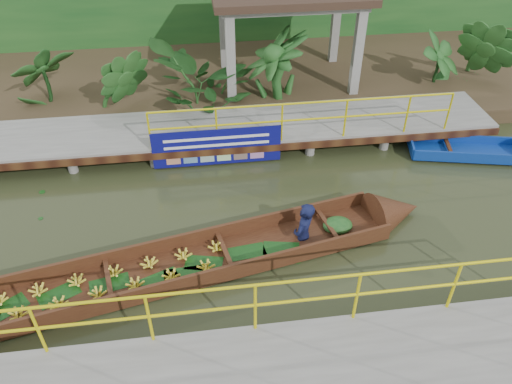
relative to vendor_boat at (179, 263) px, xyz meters
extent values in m
plane|color=#292F17|center=(0.42, 1.04, -0.22)|extent=(80.00, 80.00, 0.00)
cube|color=#372B1B|center=(0.42, 8.54, 0.01)|extent=(30.00, 8.00, 0.45)
cube|color=slate|center=(0.42, 4.54, 0.28)|extent=(16.00, 2.00, 0.15)
cube|color=black|center=(0.42, 3.54, 0.20)|extent=(16.00, 0.12, 0.18)
cylinder|color=yellow|center=(3.17, 3.59, 1.36)|extent=(7.50, 0.05, 0.05)
cylinder|color=yellow|center=(3.17, 3.59, 0.91)|extent=(7.50, 0.05, 0.05)
cylinder|color=yellow|center=(3.17, 3.59, 0.86)|extent=(0.05, 0.05, 1.00)
cylinder|color=slate|center=(-3.58, 3.74, 0.00)|extent=(0.24, 0.24, 0.55)
cylinder|color=slate|center=(-3.58, 5.34, 0.00)|extent=(0.24, 0.24, 0.55)
cylinder|color=slate|center=(-1.58, 3.74, 0.00)|extent=(0.24, 0.24, 0.55)
cylinder|color=slate|center=(-1.58, 5.34, 0.00)|extent=(0.24, 0.24, 0.55)
cylinder|color=slate|center=(0.42, 3.74, 0.00)|extent=(0.24, 0.24, 0.55)
cylinder|color=slate|center=(0.42, 5.34, 0.00)|extent=(0.24, 0.24, 0.55)
cylinder|color=slate|center=(2.42, 3.74, 0.00)|extent=(0.24, 0.24, 0.55)
cylinder|color=slate|center=(2.42, 5.34, 0.00)|extent=(0.24, 0.24, 0.55)
cylinder|color=slate|center=(4.42, 3.74, 0.00)|extent=(0.24, 0.24, 0.55)
cylinder|color=slate|center=(4.42, 5.34, 0.00)|extent=(0.24, 0.24, 0.55)
cylinder|color=slate|center=(6.42, 3.74, 0.00)|extent=(0.24, 0.24, 0.55)
cylinder|color=slate|center=(6.42, 5.34, 0.00)|extent=(0.24, 0.24, 0.55)
cylinder|color=slate|center=(0.42, 3.74, 0.00)|extent=(0.24, 0.24, 0.55)
cylinder|color=yellow|center=(1.42, -2.01, 1.43)|extent=(10.00, 0.05, 0.05)
cylinder|color=yellow|center=(1.42, -2.01, 0.98)|extent=(10.00, 0.05, 0.05)
cylinder|color=yellow|center=(1.42, -2.01, 0.93)|extent=(0.05, 0.05, 1.00)
cube|color=slate|center=(1.62, 6.14, 1.38)|extent=(0.25, 0.25, 2.80)
cube|color=slate|center=(5.22, 6.14, 1.38)|extent=(0.25, 0.25, 2.80)
cube|color=slate|center=(1.62, 8.54, 1.38)|extent=(0.25, 0.25, 2.80)
cube|color=slate|center=(5.22, 8.54, 1.38)|extent=(0.25, 0.25, 2.80)
cube|color=#37190F|center=(-0.20, -0.04, -0.15)|extent=(9.08, 2.99, 0.07)
cube|color=#37190F|center=(-0.32, 0.51, 0.01)|extent=(8.86, 1.95, 0.38)
cube|color=#37190F|center=(-0.09, -0.60, 0.01)|extent=(8.86, 1.95, 0.38)
cone|color=#37190F|center=(4.72, 1.00, -0.06)|extent=(1.33, 1.30, 1.09)
ellipsoid|color=#16451A|center=(3.34, 0.71, -0.04)|extent=(0.72, 0.62, 0.29)
imported|color=#0E1234|center=(2.56, 0.54, 0.72)|extent=(0.69, 0.73, 1.68)
cube|color=navy|center=(7.42, 3.13, -0.12)|extent=(2.96, 1.46, 0.09)
cube|color=navy|center=(7.51, 3.54, -0.01)|extent=(2.78, 0.68, 0.28)
cube|color=navy|center=(7.32, 2.71, -0.01)|extent=(2.78, 0.68, 0.28)
cube|color=navy|center=(6.03, 3.44, -0.01)|extent=(0.24, 0.84, 0.28)
cube|color=black|center=(6.95, 3.23, 0.03)|extent=(0.28, 0.85, 0.05)
cube|color=#0D0D68|center=(1.00, 3.52, 0.33)|extent=(3.18, 0.03, 0.99)
cube|color=white|center=(1.00, 3.50, 0.60)|extent=(2.58, 0.01, 0.07)
cube|color=white|center=(1.00, 3.50, 0.40)|extent=(2.58, 0.01, 0.07)
imported|color=#16451A|center=(-3.58, 6.34, 1.00)|extent=(1.23, 1.23, 1.53)
imported|color=#16451A|center=(-1.58, 6.34, 1.00)|extent=(1.23, 1.23, 1.53)
imported|color=#16451A|center=(0.92, 6.34, 1.00)|extent=(1.23, 1.23, 1.53)
imported|color=#16451A|center=(2.92, 6.34, 1.00)|extent=(1.23, 1.23, 1.53)
imported|color=#16451A|center=(7.92, 6.34, 1.00)|extent=(1.23, 1.23, 1.53)
imported|color=#16451A|center=(9.42, 6.34, 1.00)|extent=(1.23, 1.23, 1.53)
camera|label=1|loc=(0.57, -6.90, 6.99)|focal=35.00mm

